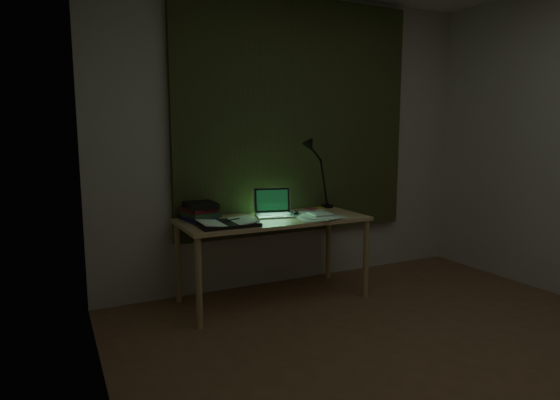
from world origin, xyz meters
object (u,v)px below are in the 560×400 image
(desk, at_px, (273,259))
(book_stack, at_px, (200,211))
(open_textbook, at_px, (227,223))
(laptop, at_px, (275,203))
(loose_papers, at_px, (313,215))
(desk_lamp, at_px, (328,175))

(desk, relative_size, book_stack, 5.49)
(open_textbook, distance_m, book_stack, 0.31)
(laptop, xyz_separation_m, loose_papers, (0.27, -0.12, -0.10))
(desk, bearing_deg, loose_papers, -12.73)
(desk, distance_m, book_stack, 0.69)
(open_textbook, xyz_separation_m, book_stack, (-0.12, 0.28, 0.05))
(open_textbook, distance_m, desk_lamp, 1.17)
(book_stack, xyz_separation_m, desk_lamp, (1.20, 0.10, 0.22))
(desk, height_order, laptop, laptop)
(book_stack, distance_m, desk_lamp, 1.22)
(desk, xyz_separation_m, loose_papers, (0.32, -0.07, 0.34))
(laptop, relative_size, open_textbook, 0.81)
(loose_papers, bearing_deg, desk_lamp, 44.01)
(desk, bearing_deg, open_textbook, -163.95)
(laptop, bearing_deg, book_stack, -177.14)
(book_stack, bearing_deg, desk, -16.27)
(open_textbook, height_order, book_stack, book_stack)
(desk, relative_size, desk_lamp, 2.53)
(laptop, relative_size, loose_papers, 1.00)
(open_textbook, bearing_deg, loose_papers, 4.56)
(loose_papers, xyz_separation_m, desk_lamp, (0.34, 0.33, 0.28))
(loose_papers, relative_size, desk_lamp, 0.59)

